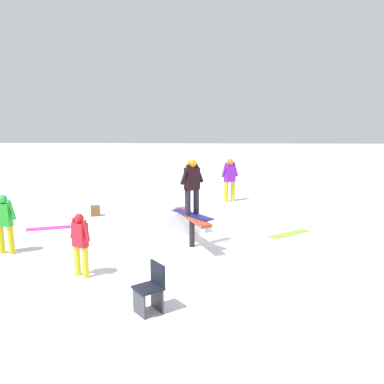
{
  "coord_description": "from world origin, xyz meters",
  "views": [
    {
      "loc": [
        10.49,
        0.18,
        3.57
      ],
      "look_at": [
        0.0,
        0.0,
        1.43
      ],
      "focal_mm": 40.0,
      "sensor_mm": 36.0,
      "label": 1
    }
  ],
  "objects_px": {
    "main_rider_on_rail": "(192,187)",
    "folding_chair": "(151,290)",
    "bystander_purple": "(230,178)",
    "loose_snowboard_lime": "(289,234)",
    "backpack_on_snow": "(95,211)",
    "bystander_red": "(80,241)",
    "rail_feature": "(192,221)",
    "loose_snowboard_magenta": "(49,228)",
    "bystander_green": "(5,221)"
  },
  "relations": [
    {
      "from": "loose_snowboard_magenta",
      "to": "folding_chair",
      "type": "relative_size",
      "value": 1.41
    },
    {
      "from": "loose_snowboard_lime",
      "to": "bystander_purple",
      "type": "bearing_deg",
      "value": 73.87
    },
    {
      "from": "main_rider_on_rail",
      "to": "backpack_on_snow",
      "type": "xyz_separation_m",
      "value": [
        -3.06,
        -3.23,
        -1.39
      ]
    },
    {
      "from": "loose_snowboard_magenta",
      "to": "backpack_on_snow",
      "type": "relative_size",
      "value": 3.66
    },
    {
      "from": "loose_snowboard_lime",
      "to": "backpack_on_snow",
      "type": "height_order",
      "value": "backpack_on_snow"
    },
    {
      "from": "bystander_purple",
      "to": "main_rider_on_rail",
      "type": "bearing_deg",
      "value": 49.76
    },
    {
      "from": "rail_feature",
      "to": "loose_snowboard_magenta",
      "type": "distance_m",
      "value": 4.59
    },
    {
      "from": "backpack_on_snow",
      "to": "bystander_red",
      "type": "bearing_deg",
      "value": -94.39
    },
    {
      "from": "loose_snowboard_magenta",
      "to": "loose_snowboard_lime",
      "type": "bearing_deg",
      "value": -20.48
    },
    {
      "from": "main_rider_on_rail",
      "to": "bystander_purple",
      "type": "height_order",
      "value": "main_rider_on_rail"
    },
    {
      "from": "bystander_purple",
      "to": "bystander_green",
      "type": "bearing_deg",
      "value": 18.96
    },
    {
      "from": "loose_snowboard_magenta",
      "to": "folding_chair",
      "type": "xyz_separation_m",
      "value": [
        5.11,
        3.6,
        0.4
      ]
    },
    {
      "from": "bystander_red",
      "to": "loose_snowboard_magenta",
      "type": "distance_m",
      "value": 4.11
    },
    {
      "from": "bystander_red",
      "to": "loose_snowboard_lime",
      "type": "height_order",
      "value": "bystander_red"
    },
    {
      "from": "bystander_green",
      "to": "bystander_purple",
      "type": "bearing_deg",
      "value": 53.3
    },
    {
      "from": "loose_snowboard_magenta",
      "to": "folding_chair",
      "type": "height_order",
      "value": "folding_chair"
    },
    {
      "from": "loose_snowboard_magenta",
      "to": "bystander_green",
      "type": "bearing_deg",
      "value": -114.03
    },
    {
      "from": "loose_snowboard_magenta",
      "to": "folding_chair",
      "type": "bearing_deg",
      "value": -71.68
    },
    {
      "from": "loose_snowboard_magenta",
      "to": "backpack_on_snow",
      "type": "bearing_deg",
      "value": 38.79
    },
    {
      "from": "main_rider_on_rail",
      "to": "bystander_green",
      "type": "height_order",
      "value": "main_rider_on_rail"
    },
    {
      "from": "bystander_red",
      "to": "backpack_on_snow",
      "type": "relative_size",
      "value": 4.04
    },
    {
      "from": "main_rider_on_rail",
      "to": "bystander_green",
      "type": "relative_size",
      "value": 0.98
    },
    {
      "from": "backpack_on_snow",
      "to": "rail_feature",
      "type": "bearing_deg",
      "value": -58.25
    },
    {
      "from": "bystander_red",
      "to": "bystander_purple",
      "type": "relative_size",
      "value": 0.85
    },
    {
      "from": "loose_snowboard_lime",
      "to": "folding_chair",
      "type": "relative_size",
      "value": 1.57
    },
    {
      "from": "loose_snowboard_lime",
      "to": "main_rider_on_rail",
      "type": "bearing_deg",
      "value": 167.5
    },
    {
      "from": "bystander_purple",
      "to": "backpack_on_snow",
      "type": "distance_m",
      "value": 5.13
    },
    {
      "from": "bystander_purple",
      "to": "loose_snowboard_lime",
      "type": "distance_m",
      "value": 4.51
    },
    {
      "from": "folding_chair",
      "to": "backpack_on_snow",
      "type": "relative_size",
      "value": 2.59
    },
    {
      "from": "loose_snowboard_lime",
      "to": "folding_chair",
      "type": "distance_m",
      "value": 5.78
    },
    {
      "from": "rail_feature",
      "to": "loose_snowboard_lime",
      "type": "height_order",
      "value": "rail_feature"
    },
    {
      "from": "folding_chair",
      "to": "bystander_red",
      "type": "bearing_deg",
      "value": -170.46
    },
    {
      "from": "folding_chair",
      "to": "loose_snowboard_magenta",
      "type": "bearing_deg",
      "value": 178.31
    },
    {
      "from": "main_rider_on_rail",
      "to": "folding_chair",
      "type": "bearing_deg",
      "value": -50.44
    },
    {
      "from": "rail_feature",
      "to": "loose_snowboard_magenta",
      "type": "xyz_separation_m",
      "value": [
        -1.56,
        -4.26,
        -0.68
      ]
    },
    {
      "from": "main_rider_on_rail",
      "to": "backpack_on_snow",
      "type": "height_order",
      "value": "main_rider_on_rail"
    },
    {
      "from": "rail_feature",
      "to": "folding_chair",
      "type": "height_order",
      "value": "folding_chair"
    },
    {
      "from": "main_rider_on_rail",
      "to": "bystander_purple",
      "type": "distance_m",
      "value": 5.5
    },
    {
      "from": "main_rider_on_rail",
      "to": "loose_snowboard_magenta",
      "type": "relative_size",
      "value": 1.16
    },
    {
      "from": "rail_feature",
      "to": "bystander_green",
      "type": "xyz_separation_m",
      "value": [
        0.59,
        -4.53,
        0.14
      ]
    },
    {
      "from": "rail_feature",
      "to": "main_rider_on_rail",
      "type": "bearing_deg",
      "value": 0.0
    },
    {
      "from": "backpack_on_snow",
      "to": "main_rider_on_rail",
      "type": "bearing_deg",
      "value": -58.25
    },
    {
      "from": "rail_feature",
      "to": "loose_snowboard_lime",
      "type": "bearing_deg",
      "value": 90.07
    },
    {
      "from": "folding_chair",
      "to": "bystander_green",
      "type": "bearing_deg",
      "value": -164.3
    },
    {
      "from": "bystander_red",
      "to": "bystander_green",
      "type": "distance_m",
      "value": 2.63
    },
    {
      "from": "bystander_red",
      "to": "bystander_green",
      "type": "bearing_deg",
      "value": -1.78
    },
    {
      "from": "rail_feature",
      "to": "folding_chair",
      "type": "bearing_deg",
      "value": -32.66
    },
    {
      "from": "loose_snowboard_lime",
      "to": "loose_snowboard_magenta",
      "type": "relative_size",
      "value": 1.11
    },
    {
      "from": "bystander_green",
      "to": "loose_snowboard_lime",
      "type": "distance_m",
      "value": 7.5
    },
    {
      "from": "rail_feature",
      "to": "bystander_red",
      "type": "height_order",
      "value": "bystander_red"
    }
  ]
}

